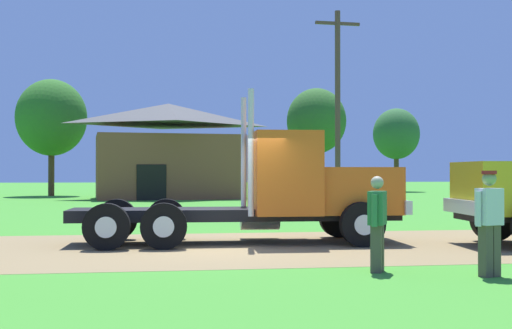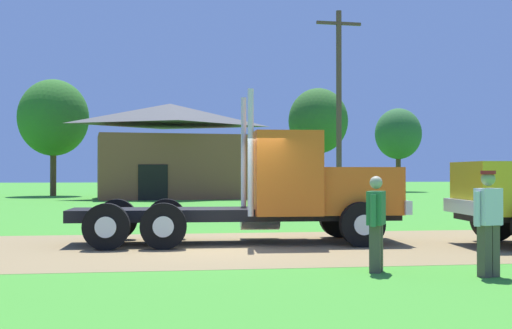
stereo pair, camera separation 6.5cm
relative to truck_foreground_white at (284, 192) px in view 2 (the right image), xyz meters
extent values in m
plane|color=#3D8C2A|center=(-1.44, -0.84, -1.25)|extent=(200.00, 200.00, 0.00)
cube|color=olive|center=(-1.44, -0.84, -1.24)|extent=(120.00, 6.98, 0.01)
cube|color=black|center=(-1.22, 0.03, -0.54)|extent=(7.92, 1.79, 0.28)
cube|color=orange|center=(1.73, -0.07, 0.03)|extent=(2.04, 2.07, 1.14)
cube|color=silver|center=(2.77, -0.11, -0.36)|extent=(0.23, 2.20, 0.32)
cube|color=orange|center=(-0.03, -0.01, 0.45)|extent=(1.63, 2.34, 1.98)
cube|color=#2D3D4C|center=(0.77, -0.04, 0.85)|extent=(0.10, 1.91, 0.87)
cylinder|color=silver|center=(-0.89, 0.92, 0.93)|extent=(0.14, 0.14, 2.94)
cylinder|color=silver|center=(-0.95, -0.89, 0.93)|extent=(0.14, 0.14, 2.94)
cylinder|color=silver|center=(-0.46, 1.00, -0.75)|extent=(1.02, 0.55, 0.52)
cylinder|color=black|center=(1.67, 1.07, -0.73)|extent=(1.05, 0.33, 1.04)
cylinder|color=silver|center=(1.68, 1.23, -0.73)|extent=(0.47, 0.06, 0.47)
cylinder|color=black|center=(1.59, -1.21, -0.73)|extent=(1.05, 0.33, 1.04)
cylinder|color=silver|center=(1.59, -1.37, -0.73)|extent=(0.47, 0.06, 0.47)
cylinder|color=black|center=(-4.11, 1.27, -0.73)|extent=(1.05, 0.33, 1.04)
cylinder|color=silver|center=(-4.11, 1.43, -0.73)|extent=(0.47, 0.06, 0.47)
cylinder|color=black|center=(-4.19, -1.02, -0.73)|extent=(1.05, 0.33, 1.04)
cylinder|color=silver|center=(-4.19, -1.18, -0.73)|extent=(0.47, 0.06, 0.47)
cylinder|color=black|center=(-2.86, 1.23, -0.73)|extent=(1.05, 0.33, 1.04)
cylinder|color=silver|center=(-2.86, 1.39, -0.73)|extent=(0.47, 0.06, 0.47)
cylinder|color=black|center=(-2.94, -1.06, -0.73)|extent=(1.05, 0.33, 1.04)
cylinder|color=silver|center=(-2.95, -1.22, -0.73)|extent=(0.47, 0.06, 0.47)
cube|color=gold|center=(5.03, -1.55, 0.11)|extent=(2.25, 2.17, 1.22)
cube|color=silver|center=(3.94, -1.46, -0.32)|extent=(0.33, 2.21, 0.32)
cylinder|color=black|center=(5.23, -0.41, -0.69)|extent=(1.13, 0.39, 1.11)
cylinder|color=silver|center=(5.24, -0.25, -0.69)|extent=(0.50, 0.08, 0.50)
cube|color=#33723F|center=(0.69, -4.95, -0.14)|extent=(0.45, 0.53, 0.58)
sphere|color=tan|center=(0.69, -4.95, 0.30)|extent=(0.22, 0.22, 0.22)
cube|color=brown|center=(0.64, -5.04, -0.84)|extent=(0.23, 0.23, 0.82)
cube|color=brown|center=(0.73, -4.86, -0.84)|extent=(0.23, 0.23, 0.82)
cylinder|color=#33723F|center=(0.55, -5.19, -0.17)|extent=(0.10, 0.10, 0.55)
cylinder|color=#33723F|center=(0.82, -4.70, -0.17)|extent=(0.10, 0.10, 0.55)
cube|color=silver|center=(2.35, -5.71, -0.09)|extent=(0.46, 0.38, 0.60)
sphere|color=#8E9A5F|center=(2.35, -5.71, 0.37)|extent=(0.23, 0.23, 0.23)
cylinder|color=maroon|center=(2.35, -5.71, 0.47)|extent=(0.24, 0.24, 0.06)
cube|color=brown|center=(2.26, -5.74, -0.82)|extent=(0.21, 0.22, 0.85)
cube|color=brown|center=(2.43, -5.68, -0.82)|extent=(0.21, 0.22, 0.85)
cylinder|color=silver|center=(2.11, -5.79, -0.12)|extent=(0.10, 0.10, 0.57)
cylinder|color=silver|center=(2.58, -5.63, -0.12)|extent=(0.10, 0.10, 0.57)
cube|color=brown|center=(-2.44, 28.02, 0.82)|extent=(9.78, 6.80, 4.14)
pyramid|color=#444444|center=(-2.44, 28.02, 4.30)|extent=(10.27, 7.14, 1.41)
cube|color=black|center=(-3.50, 24.94, -0.15)|extent=(1.80, 0.25, 2.20)
cylinder|color=brown|center=(5.39, 14.72, 3.48)|extent=(0.26, 0.26, 9.44)
cube|color=brown|center=(5.39, 14.72, 7.60)|extent=(2.20, 0.28, 0.14)
cylinder|color=#513823|center=(-10.82, 33.97, 0.60)|extent=(0.44, 0.44, 3.69)
ellipsoid|color=#2C6621|center=(-10.82, 33.97, 4.48)|extent=(5.08, 5.08, 5.59)
cylinder|color=#513823|center=(8.83, 33.31, 0.67)|extent=(0.44, 0.44, 3.84)
ellipsoid|color=#2E5E24|center=(8.83, 33.31, 4.40)|extent=(4.53, 4.53, 4.98)
cylinder|color=#513823|center=(18.14, 41.29, 0.52)|extent=(0.44, 0.44, 3.53)
ellipsoid|color=#2E5F2E|center=(18.14, 41.29, 3.95)|extent=(4.17, 4.17, 4.59)
camera|label=1|loc=(-3.05, -15.97, 0.47)|focal=46.55mm
camera|label=2|loc=(-2.98, -15.98, 0.47)|focal=46.55mm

